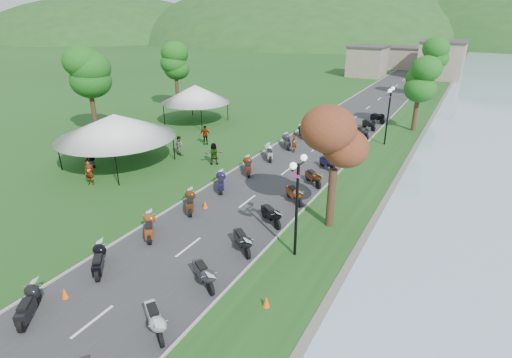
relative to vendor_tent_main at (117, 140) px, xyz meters
The scene contains 13 objects.
road 20.95m from the vendor_tent_main, 54.96° to the left, with size 7.00×120.00×0.02m, color #353538.
hills_backdrop 177.49m from the vendor_tent_main, 86.13° to the left, with size 360.00×120.00×76.00m, color #285621, non-canonical shape.
far_building 62.87m from the vendor_tent_main, 80.87° to the left, with size 18.00×16.00×5.00m, color gray.
moto_row_left 10.41m from the vendor_tent_main, 20.62° to the right, with size 2.60×50.27×1.10m, color #331411, non-canonical shape.
moto_row_right 14.73m from the vendor_tent_main, ahead, with size 2.60×43.29×1.10m, color #331411, non-canonical shape.
vendor_tent_main is the anchor object (origin of this frame).
vendor_tent_side 13.34m from the vendor_tent_main, 100.05° to the left, with size 4.80×4.80×4.00m, color white, non-canonical shape.
tree_park_left 9.28m from the vendor_tent_main, 149.74° to the left, with size 3.54×3.54×9.82m, color #206D1B, non-canonical shape.
tree_lakeside 17.62m from the vendor_tent_main, ahead, with size 2.76×2.76×7.66m, color #206D1B, non-canonical shape.
pedestrian_a 4.41m from the vendor_tent_main, 72.92° to the right, with size 0.66×0.48×1.81m, color slate.
pedestrian_b 5.25m from the vendor_tent_main, 57.79° to the left, with size 0.78×0.43×1.60m, color slate.
pedestrian_c 2.85m from the vendor_tent_main, 129.15° to the right, with size 1.24×0.51×1.93m, color slate.
traffic_cone_near 16.01m from the vendor_tent_main, 51.76° to the right, with size 0.32×0.32×0.50m, color #F2590C.
Camera 1 is at (11.34, 2.48, 11.11)m, focal length 28.00 mm.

